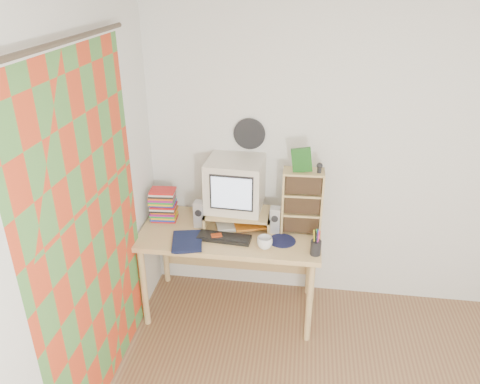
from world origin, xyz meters
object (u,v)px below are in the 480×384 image
(crt_monitor, at_px, (235,185))
(diary, at_px, (172,240))
(cd_rack, at_px, (302,202))
(keyboard, at_px, (224,238))
(desk, at_px, (232,241))
(mug, at_px, (265,243))
(dvd_stack, at_px, (163,204))

(crt_monitor, bearing_deg, diary, -132.98)
(diary, bearing_deg, cd_rack, 6.92)
(keyboard, height_order, diary, diary)
(desk, distance_m, cd_rack, 0.67)
(keyboard, bearing_deg, mug, -9.22)
(desk, xyz_separation_m, diary, (-0.40, -0.31, 0.16))
(mug, relative_size, diary, 0.43)
(dvd_stack, height_order, cd_rack, cd_rack)
(crt_monitor, xyz_separation_m, keyboard, (-0.04, -0.28, -0.31))
(crt_monitor, distance_m, keyboard, 0.42)
(mug, bearing_deg, crt_monitor, 127.31)
(mug, distance_m, diary, 0.69)
(dvd_stack, relative_size, diary, 1.05)
(crt_monitor, bearing_deg, dvd_stack, -172.49)
(keyboard, relative_size, diary, 1.50)
(crt_monitor, relative_size, mug, 3.71)
(dvd_stack, height_order, diary, dvd_stack)
(crt_monitor, distance_m, diary, 0.64)
(desk, xyz_separation_m, cd_rack, (0.54, 0.02, 0.39))
(dvd_stack, bearing_deg, desk, -8.44)
(crt_monitor, relative_size, diary, 1.59)
(keyboard, bearing_deg, desk, 87.27)
(desk, bearing_deg, cd_rack, 1.80)
(crt_monitor, height_order, keyboard, crt_monitor)
(desk, relative_size, dvd_stack, 4.98)
(cd_rack, bearing_deg, diary, -162.38)
(desk, relative_size, mug, 12.19)
(cd_rack, height_order, mug, cd_rack)
(keyboard, xyz_separation_m, dvd_stack, (-0.54, 0.24, 0.13))
(mug, bearing_deg, dvd_stack, 159.60)
(crt_monitor, bearing_deg, desk, -95.28)
(crt_monitor, relative_size, dvd_stack, 1.52)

